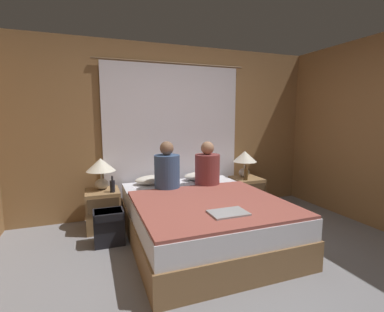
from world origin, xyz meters
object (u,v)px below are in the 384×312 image
at_px(bed, 201,219).
at_px(nightstand_right, 246,194).
at_px(pillow_right, 202,176).
at_px(person_left_in_bed, 167,170).
at_px(lamp_right, 245,159).
at_px(lamp_left, 101,168).
at_px(beer_bottle_on_left_stand, 112,186).
at_px(backpack_on_floor, 109,225).
at_px(pillow_left, 155,180).
at_px(laptop_on_bed, 229,213).
at_px(person_right_in_bed, 207,168).
at_px(beer_bottle_on_right_stand, 246,174).
at_px(nightstand_left, 103,210).

xyz_separation_m(bed, nightstand_right, (1.07, 0.76, 0.00)).
relative_size(pillow_right, person_left_in_bed, 0.88).
bearing_deg(lamp_right, lamp_left, 180.00).
height_order(nightstand_right, lamp_left, lamp_left).
bearing_deg(beer_bottle_on_left_stand, backpack_on_floor, -103.10).
relative_size(lamp_left, beer_bottle_on_left_stand, 1.97).
relative_size(pillow_left, laptop_on_bed, 1.55).
height_order(pillow_left, pillow_right, same).
bearing_deg(lamp_left, pillow_left, 1.66).
xyz_separation_m(pillow_left, person_right_in_bed, (0.65, -0.35, 0.19)).
xyz_separation_m(nightstand_right, lamp_left, (-2.15, 0.07, 0.54)).
bearing_deg(lamp_left, nightstand_right, -1.96).
bearing_deg(bed, pillow_left, 112.89).
xyz_separation_m(lamp_left, laptop_on_bed, (1.08, -1.50, -0.24)).
height_order(nightstand_right, backpack_on_floor, nightstand_right).
bearing_deg(lamp_right, nightstand_right, -90.00).
height_order(lamp_right, pillow_right, lamp_right).
height_order(lamp_right, laptop_on_bed, lamp_right).
distance_m(lamp_left, laptop_on_bed, 1.86).
relative_size(laptop_on_bed, backpack_on_floor, 0.89).
bearing_deg(person_left_in_bed, beer_bottle_on_right_stand, 6.10).
relative_size(person_right_in_bed, backpack_on_floor, 1.52).
height_order(bed, nightstand_left, bed).
bearing_deg(person_left_in_bed, pillow_left, 103.26).
distance_m(nightstand_right, beer_bottle_on_left_stand, 2.06).
bearing_deg(nightstand_left, person_right_in_bed, -10.70).
xyz_separation_m(pillow_left, pillow_right, (0.72, 0.00, 0.00)).
distance_m(bed, pillow_left, 0.98).
bearing_deg(backpack_on_floor, beer_bottle_on_right_stand, 10.17).
height_order(nightstand_left, person_left_in_bed, person_left_in_bed).
distance_m(pillow_left, person_left_in_bed, 0.41).
relative_size(nightstand_right, pillow_left, 0.93).
bearing_deg(pillow_left, beer_bottle_on_right_stand, -9.24).
bearing_deg(laptop_on_bed, person_right_in_bed, 76.23).
bearing_deg(person_left_in_bed, beer_bottle_on_left_stand, 168.77).
relative_size(lamp_left, person_left_in_bed, 0.65).
relative_size(lamp_right, pillow_left, 0.74).
bearing_deg(backpack_on_floor, lamp_left, 93.84).
distance_m(lamp_left, pillow_left, 0.75).
xyz_separation_m(nightstand_right, pillow_right, (-0.72, 0.09, 0.32)).
xyz_separation_m(bed, pillow_left, (-0.36, 0.85, 0.32)).
height_order(lamp_left, laptop_on_bed, lamp_left).
bearing_deg(laptop_on_bed, bed, 90.41).
bearing_deg(pillow_left, person_left_in_bed, -76.74).
height_order(nightstand_right, laptop_on_bed, laptop_on_bed).
height_order(bed, lamp_right, lamp_right).
xyz_separation_m(person_left_in_bed, beer_bottle_on_right_stand, (1.26, 0.13, -0.17)).
xyz_separation_m(nightstand_left, laptop_on_bed, (1.08, -1.43, 0.30)).
bearing_deg(nightstand_left, person_left_in_bed, -17.91).
xyz_separation_m(nightstand_right, person_right_in_bed, (-0.78, -0.26, 0.51)).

